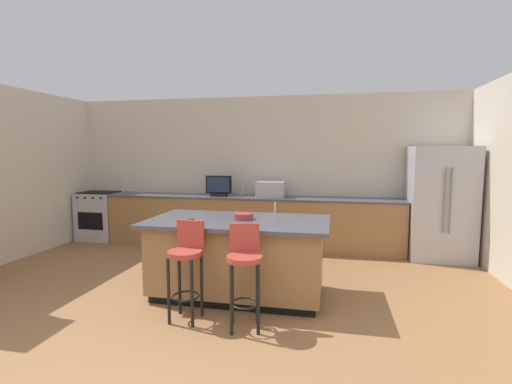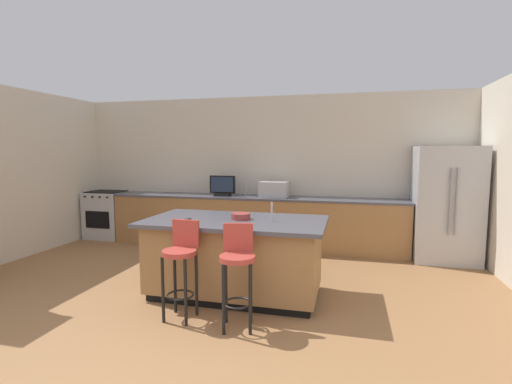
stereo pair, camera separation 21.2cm
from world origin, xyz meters
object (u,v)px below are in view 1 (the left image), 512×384
range_oven (100,216)px  fruit_bowl (243,216)px  kitchen_island (238,257)px  cell_phone (243,219)px  microwave (271,189)px  bar_stool_right (245,266)px  tv_remote (188,221)px  bar_stool_left (186,261)px  tv_monitor (219,187)px  refrigerator (440,203)px

range_oven → fruit_bowl: (3.39, -2.18, 0.48)m
kitchen_island → cell_phone: cell_phone is taller
microwave → bar_stool_right: microwave is taller
fruit_bowl → range_oven: bearing=147.3°
fruit_bowl → tv_remote: size_ratio=1.32×
kitchen_island → cell_phone: size_ratio=13.92×
microwave → tv_remote: (-0.54, -2.44, -0.13)m
bar_stool_left → bar_stool_right: 0.61m
tv_remote → cell_phone: bearing=39.7°
cell_phone → fruit_bowl: bearing=67.7°
tv_remote → bar_stool_left: bearing=-54.5°
tv_monitor → bar_stool_left: tv_monitor is taller
refrigerator → bar_stool_right: refrigerator is taller
cell_phone → bar_stool_right: bearing=-101.0°
microwave → tv_monitor: tv_monitor is taller
microwave → bar_stool_right: bearing=-85.2°
bar_stool_right → kitchen_island: bearing=95.1°
refrigerator → microwave: size_ratio=3.69×
fruit_bowl → refrigerator: bearing=38.2°
fruit_bowl → microwave: bearing=91.1°
fruit_bowl → cell_phone: (0.00, -0.01, -0.03)m
bar_stool_right → fruit_bowl: 0.91m
range_oven → bar_stool_left: size_ratio=0.93×
cell_phone → tv_remote: 0.64m
bar_stool_left → cell_phone: bar_stool_left is taller
tv_monitor → bar_stool_left: (0.57, -2.89, -0.47)m
range_oven → tv_monitor: (2.42, -0.05, 0.61)m
kitchen_island → fruit_bowl: (0.06, 0.03, 0.48)m
bar_stool_left → refrigerator: bearing=44.8°
tv_remote → refrigerator: bearing=51.7°
fruit_bowl → tv_remote: (-0.58, -0.27, -0.02)m
bar_stool_right → tv_remote: size_ratio=5.85×
fruit_bowl → tv_remote: fruit_bowl is taller
tv_monitor → bar_stool_left: 2.98m
tv_remote → bar_stool_right: bearing=-19.2°
cell_phone → microwave: bearing=65.6°
tv_monitor → fruit_bowl: 2.34m
microwave → tv_monitor: (-0.93, -0.05, 0.03)m
bar_stool_left → tv_remote: (-0.18, 0.50, 0.31)m
kitchen_island → refrigerator: size_ratio=1.18×
range_oven → bar_stool_left: bar_stool_left is taller
tv_monitor → kitchen_island: bearing=-67.1°
refrigerator → bar_stool_left: bearing=-137.0°
range_oven → kitchen_island: bearing=-33.5°
kitchen_island → bar_stool_right: 0.84m
bar_stool_right → fruit_bowl: size_ratio=4.43×
range_oven → bar_stool_right: bar_stool_right is taller
bar_stool_left → bar_stool_right: size_ratio=1.00×
kitchen_island → tv_remote: size_ratio=12.28×
kitchen_island → fruit_bowl: size_ratio=9.30×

